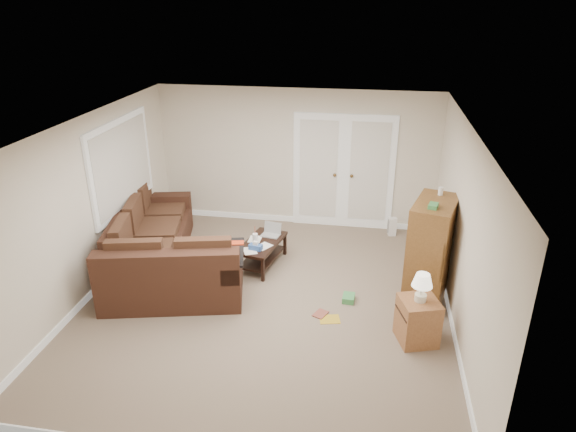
% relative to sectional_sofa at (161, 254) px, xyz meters
% --- Properties ---
extents(floor, '(5.50, 5.50, 0.00)m').
position_rel_sectional_sofa_xyz_m(floor, '(1.74, -0.46, -0.36)').
color(floor, gray).
rests_on(floor, ground).
extents(ceiling, '(5.00, 5.50, 0.02)m').
position_rel_sectional_sofa_xyz_m(ceiling, '(1.74, -0.46, 2.14)').
color(ceiling, white).
rests_on(ceiling, wall_back).
extents(wall_left, '(0.02, 5.50, 2.50)m').
position_rel_sectional_sofa_xyz_m(wall_left, '(-0.76, -0.46, 0.89)').
color(wall_left, silver).
rests_on(wall_left, floor).
extents(wall_right, '(0.02, 5.50, 2.50)m').
position_rel_sectional_sofa_xyz_m(wall_right, '(4.24, -0.46, 0.89)').
color(wall_right, silver).
rests_on(wall_right, floor).
extents(wall_back, '(5.00, 0.02, 2.50)m').
position_rel_sectional_sofa_xyz_m(wall_back, '(1.74, 2.29, 0.89)').
color(wall_back, silver).
rests_on(wall_back, floor).
extents(wall_front, '(5.00, 0.02, 2.50)m').
position_rel_sectional_sofa_xyz_m(wall_front, '(1.74, -3.21, 0.89)').
color(wall_front, silver).
rests_on(wall_front, floor).
extents(baseboards, '(5.00, 5.50, 0.10)m').
position_rel_sectional_sofa_xyz_m(baseboards, '(1.74, -0.46, -0.31)').
color(baseboards, silver).
rests_on(baseboards, floor).
extents(french_doors, '(1.80, 0.05, 2.13)m').
position_rel_sectional_sofa_xyz_m(french_doors, '(2.59, 2.25, 0.68)').
color(french_doors, silver).
rests_on(french_doors, floor).
extents(window_left, '(0.05, 1.92, 1.42)m').
position_rel_sectional_sofa_xyz_m(window_left, '(-0.72, 0.54, 1.19)').
color(window_left, silver).
rests_on(window_left, wall_left).
extents(sectional_sofa, '(2.56, 3.08, 0.91)m').
position_rel_sectional_sofa_xyz_m(sectional_sofa, '(0.00, 0.00, 0.00)').
color(sectional_sofa, '#3F2318').
rests_on(sectional_sofa, floor).
extents(coffee_table, '(0.68, 1.07, 0.68)m').
position_rel_sectional_sofa_xyz_m(coffee_table, '(1.46, 0.55, -0.13)').
color(coffee_table, black).
rests_on(coffee_table, floor).
extents(tv_armoire, '(0.74, 1.02, 1.58)m').
position_rel_sectional_sofa_xyz_m(tv_armoire, '(3.94, -0.01, 0.39)').
color(tv_armoire, brown).
rests_on(tv_armoire, floor).
extents(side_cabinet, '(0.56, 0.56, 0.95)m').
position_rel_sectional_sofa_xyz_m(side_cabinet, '(3.75, -1.04, -0.01)').
color(side_cabinet, '#9A6138').
rests_on(side_cabinet, floor).
extents(space_heater, '(0.15, 0.14, 0.33)m').
position_rel_sectional_sofa_xyz_m(space_heater, '(3.51, 1.99, -0.19)').
color(space_heater, white).
rests_on(space_heater, floor).
extents(floor_magazine, '(0.31, 0.26, 0.01)m').
position_rel_sectional_sofa_xyz_m(floor_magazine, '(2.65, -0.78, -0.35)').
color(floor_magazine, gold).
rests_on(floor_magazine, floor).
extents(floor_greenbox, '(0.17, 0.22, 0.09)m').
position_rel_sectional_sofa_xyz_m(floor_greenbox, '(2.87, -0.28, -0.31)').
color(floor_greenbox, '#408C49').
rests_on(floor_greenbox, floor).
extents(floor_book, '(0.23, 0.26, 0.02)m').
position_rel_sectional_sofa_xyz_m(floor_book, '(2.45, -0.65, -0.35)').
color(floor_book, brown).
rests_on(floor_book, floor).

